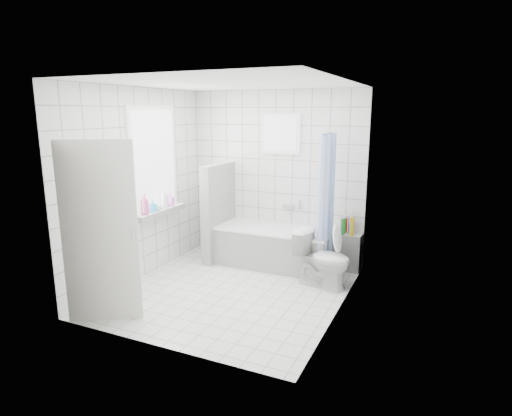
% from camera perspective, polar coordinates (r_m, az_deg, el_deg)
% --- Properties ---
extents(ground, '(3.00, 3.00, 0.00)m').
position_cam_1_polar(ground, '(5.67, -3.30, -10.94)').
color(ground, white).
rests_on(ground, ground).
extents(ceiling, '(3.00, 3.00, 0.00)m').
position_cam_1_polar(ceiling, '(5.21, -3.68, 16.27)').
color(ceiling, white).
rests_on(ceiling, ground).
extents(wall_back, '(2.80, 0.02, 2.60)m').
position_cam_1_polar(wall_back, '(6.64, 2.57, 4.24)').
color(wall_back, white).
rests_on(wall_back, ground).
extents(wall_front, '(2.80, 0.02, 2.60)m').
position_cam_1_polar(wall_front, '(4.05, -13.38, -1.53)').
color(wall_front, white).
rests_on(wall_front, ground).
extents(wall_left, '(0.02, 3.00, 2.60)m').
position_cam_1_polar(wall_left, '(6.06, -15.29, 3.00)').
color(wall_left, white).
rests_on(wall_left, ground).
extents(wall_right, '(0.02, 3.00, 2.60)m').
position_cam_1_polar(wall_right, '(4.81, 11.45, 0.78)').
color(wall_right, white).
rests_on(wall_right, ground).
extents(window_left, '(0.01, 0.90, 1.40)m').
position_cam_1_polar(window_left, '(6.23, -13.38, 6.14)').
color(window_left, white).
rests_on(window_left, wall_left).
extents(window_back, '(0.50, 0.01, 0.50)m').
position_cam_1_polar(window_back, '(6.49, 3.31, 9.82)').
color(window_back, white).
rests_on(window_back, wall_back).
extents(window_sill, '(0.18, 1.02, 0.08)m').
position_cam_1_polar(window_sill, '(6.32, -12.71, -0.54)').
color(window_sill, white).
rests_on(window_sill, wall_left).
extents(door, '(0.71, 0.45, 2.00)m').
position_cam_1_polar(door, '(4.88, -20.08, -3.22)').
color(door, silver).
rests_on(door, ground).
extents(bathtub, '(1.72, 0.77, 0.58)m').
position_cam_1_polar(bathtub, '(6.47, 2.50, -5.17)').
color(bathtub, white).
rests_on(bathtub, ground).
extents(partition_wall, '(0.15, 0.85, 1.50)m').
position_cam_1_polar(partition_wall, '(6.69, -4.99, -0.52)').
color(partition_wall, white).
rests_on(partition_wall, ground).
extents(tiled_ledge, '(0.40, 0.24, 0.55)m').
position_cam_1_polar(tiled_ledge, '(6.42, 12.04, -5.72)').
color(tiled_ledge, white).
rests_on(tiled_ledge, ground).
extents(toilet, '(0.79, 0.52, 0.75)m').
position_cam_1_polar(toilet, '(5.75, 8.92, -6.72)').
color(toilet, white).
rests_on(toilet, ground).
extents(curtain_rod, '(0.02, 0.80, 0.02)m').
position_cam_1_polar(curtain_rod, '(5.89, 9.90, 9.85)').
color(curtain_rod, silver).
rests_on(curtain_rod, wall_back).
extents(shower_curtain, '(0.14, 0.48, 1.78)m').
position_cam_1_polar(shower_curtain, '(5.88, 9.25, 1.02)').
color(shower_curtain, '#4B75DD').
rests_on(shower_curtain, curtain_rod).
extents(tub_faucet, '(0.18, 0.06, 0.06)m').
position_cam_1_polar(tub_faucet, '(6.59, 4.43, 0.18)').
color(tub_faucet, silver).
rests_on(tub_faucet, wall_back).
extents(sill_bottles, '(0.16, 0.72, 0.33)m').
position_cam_1_polar(sill_bottles, '(6.25, -12.94, 0.91)').
color(sill_bottles, '#38C9FD').
rests_on(sill_bottles, window_sill).
extents(ledge_bottles, '(0.19, 0.18, 0.27)m').
position_cam_1_polar(ledge_bottles, '(6.28, 12.11, -2.36)').
color(ledge_bottles, yellow).
rests_on(ledge_bottles, tiled_ledge).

